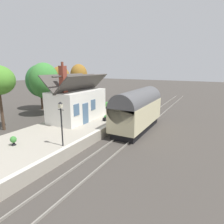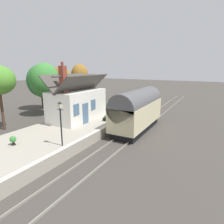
{
  "view_description": "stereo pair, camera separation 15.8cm",
  "coord_description": "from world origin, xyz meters",
  "px_view_note": "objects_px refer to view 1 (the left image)",
  "views": [
    {
      "loc": [
        -19.15,
        -7.75,
        6.54
      ],
      "look_at": [
        -2.05,
        1.5,
        1.93
      ],
      "focal_mm": 30.43,
      "sensor_mm": 36.0,
      "label": 1
    },
    {
      "loc": [
        -19.08,
        -7.88,
        6.54
      ],
      "look_at": [
        -2.05,
        1.5,
        1.93
      ],
      "focal_mm": 30.43,
      "sensor_mm": 36.0,
      "label": 2
    }
  ],
  "objects_px": {
    "train": "(137,110)",
    "planter_by_door": "(13,140)",
    "tree_behind_building": "(40,81)",
    "bench_platform_end": "(132,102)",
    "tree_mid_background": "(79,75)",
    "tree_far_left": "(44,81)",
    "planter_under_sign": "(100,106)",
    "tree_far_right": "(60,77)",
    "lamp_post_platform": "(61,115)",
    "station_building": "(77,104)",
    "planter_edge_far": "(106,118)",
    "planter_bench_right": "(124,103)",
    "planter_corner_building": "(123,100)",
    "bench_mid_platform": "(139,99)",
    "planter_edge_near": "(115,101)",
    "planter_bench_left": "(107,105)"
  },
  "relations": [
    {
      "from": "bench_platform_end",
      "to": "lamp_post_platform",
      "type": "height_order",
      "value": "lamp_post_platform"
    },
    {
      "from": "planter_by_door",
      "to": "tree_far_right",
      "type": "bearing_deg",
      "value": 31.54
    },
    {
      "from": "bench_platform_end",
      "to": "tree_behind_building",
      "type": "xyz_separation_m",
      "value": [
        -5.32,
        13.18,
        3.04
      ]
    },
    {
      "from": "tree_far_right",
      "to": "tree_far_left",
      "type": "bearing_deg",
      "value": -161.62
    },
    {
      "from": "train",
      "to": "planter_by_door",
      "type": "distance_m",
      "value": 11.74
    },
    {
      "from": "tree_behind_building",
      "to": "lamp_post_platform",
      "type": "bearing_deg",
      "value": -127.26
    },
    {
      "from": "planter_bench_right",
      "to": "tree_behind_building",
      "type": "bearing_deg",
      "value": 108.07
    },
    {
      "from": "station_building",
      "to": "planter_bench_right",
      "type": "xyz_separation_m",
      "value": [
        8.86,
        -1.43,
        -1.3
      ]
    },
    {
      "from": "train",
      "to": "tree_far_left",
      "type": "distance_m",
      "value": 13.53
    },
    {
      "from": "bench_platform_end",
      "to": "bench_mid_platform",
      "type": "xyz_separation_m",
      "value": [
        3.19,
        0.1,
        0.0
      ]
    },
    {
      "from": "train",
      "to": "station_building",
      "type": "relative_size",
      "value": 1.26
    },
    {
      "from": "planter_edge_far",
      "to": "planter_under_sign",
      "type": "xyz_separation_m",
      "value": [
        4.64,
        3.67,
        0.16
      ]
    },
    {
      "from": "planter_corner_building",
      "to": "lamp_post_platform",
      "type": "height_order",
      "value": "lamp_post_platform"
    },
    {
      "from": "bench_platform_end",
      "to": "tree_mid_background",
      "type": "distance_m",
      "value": 13.58
    },
    {
      "from": "station_building",
      "to": "planter_corner_building",
      "type": "height_order",
      "value": "station_building"
    },
    {
      "from": "lamp_post_platform",
      "to": "planter_edge_near",
      "type": "bearing_deg",
      "value": 14.27
    },
    {
      "from": "tree_mid_background",
      "to": "bench_mid_platform",
      "type": "bearing_deg",
      "value": -91.76
    },
    {
      "from": "lamp_post_platform",
      "to": "tree_mid_background",
      "type": "xyz_separation_m",
      "value": [
        19.98,
        13.97,
        1.85
      ]
    },
    {
      "from": "tree_far_right",
      "to": "planter_bench_right",
      "type": "bearing_deg",
      "value": -79.23
    },
    {
      "from": "station_building",
      "to": "tree_behind_building",
      "type": "xyz_separation_m",
      "value": [
        4.81,
        10.98,
        1.77
      ]
    },
    {
      "from": "tree_mid_background",
      "to": "lamp_post_platform",
      "type": "bearing_deg",
      "value": -145.05
    },
    {
      "from": "planter_by_door",
      "to": "tree_behind_building",
      "type": "xyz_separation_m",
      "value": [
        12.73,
        11.31,
        3.15
      ]
    },
    {
      "from": "bench_platform_end",
      "to": "tree_far_right",
      "type": "xyz_separation_m",
      "value": [
        -3.21,
        10.97,
        3.66
      ]
    },
    {
      "from": "tree_mid_background",
      "to": "station_building",
      "type": "bearing_deg",
      "value": -142.89
    },
    {
      "from": "planter_edge_near",
      "to": "planter_under_sign",
      "type": "bearing_deg",
      "value": 177.94
    },
    {
      "from": "planter_bench_right",
      "to": "planter_bench_left",
      "type": "bearing_deg",
      "value": 146.75
    },
    {
      "from": "station_building",
      "to": "planter_bench_right",
      "type": "distance_m",
      "value": 9.07
    },
    {
      "from": "planter_corner_building",
      "to": "planter_by_door",
      "type": "bearing_deg",
      "value": -179.27
    },
    {
      "from": "lamp_post_platform",
      "to": "tree_far_right",
      "type": "xyz_separation_m",
      "value": [
        13.19,
        12.36,
        1.82
      ]
    },
    {
      "from": "station_building",
      "to": "tree_far_left",
      "type": "xyz_separation_m",
      "value": [
        2.29,
        7.23,
        2.06
      ]
    },
    {
      "from": "station_building",
      "to": "planter_under_sign",
      "type": "bearing_deg",
      "value": 7.24
    },
    {
      "from": "bench_platform_end",
      "to": "planter_edge_near",
      "type": "relative_size",
      "value": 1.88
    },
    {
      "from": "planter_under_sign",
      "to": "tree_behind_building",
      "type": "height_order",
      "value": "tree_behind_building"
    },
    {
      "from": "planter_edge_near",
      "to": "tree_far_left",
      "type": "bearing_deg",
      "value": 139.82
    },
    {
      "from": "tree_mid_background",
      "to": "planter_by_door",
      "type": "bearing_deg",
      "value": -153.65
    },
    {
      "from": "planter_by_door",
      "to": "tree_mid_background",
      "type": "xyz_separation_m",
      "value": [
        21.63,
        10.71,
        3.8
      ]
    },
    {
      "from": "planter_bench_left",
      "to": "planter_edge_near",
      "type": "distance_m",
      "value": 3.65
    },
    {
      "from": "planter_corner_building",
      "to": "planter_bench_left",
      "type": "distance_m",
      "value": 5.0
    },
    {
      "from": "tree_mid_background",
      "to": "tree_far_left",
      "type": "relative_size",
      "value": 1.0
    },
    {
      "from": "bench_mid_platform",
      "to": "lamp_post_platform",
      "type": "relative_size",
      "value": 0.43
    },
    {
      "from": "planter_by_door",
      "to": "tree_behind_building",
      "type": "distance_m",
      "value": 17.32
    },
    {
      "from": "bench_mid_platform",
      "to": "planter_bench_right",
      "type": "height_order",
      "value": "planter_bench_right"
    },
    {
      "from": "station_building",
      "to": "planter_edge_far",
      "type": "bearing_deg",
      "value": -68.19
    },
    {
      "from": "bench_platform_end",
      "to": "planter_bench_right",
      "type": "relative_size",
      "value": 1.56
    },
    {
      "from": "bench_platform_end",
      "to": "planter_bench_right",
      "type": "distance_m",
      "value": 1.49
    },
    {
      "from": "train",
      "to": "planter_bench_left",
      "type": "distance_m",
      "value": 7.53
    },
    {
      "from": "tree_behind_building",
      "to": "planter_edge_far",
      "type": "bearing_deg",
      "value": -104.66
    },
    {
      "from": "lamp_post_platform",
      "to": "tree_far_left",
      "type": "xyz_separation_m",
      "value": [
        8.56,
        10.82,
        1.49
      ]
    },
    {
      "from": "planter_corner_building",
      "to": "bench_platform_end",
      "type": "bearing_deg",
      "value": -123.63
    },
    {
      "from": "tree_far_right",
      "to": "tree_behind_building",
      "type": "xyz_separation_m",
      "value": [
        -2.11,
        2.21,
        -0.62
      ]
    }
  ]
}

